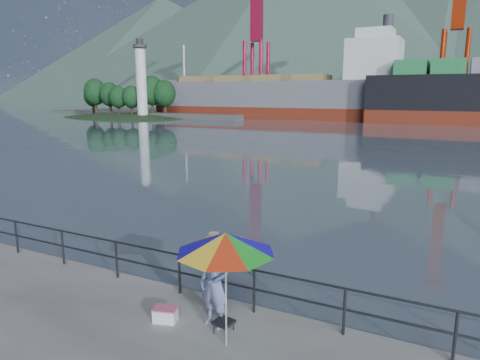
{
  "coord_description": "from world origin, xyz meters",
  "views": [
    {
      "loc": [
        6.7,
        -6.27,
        4.82
      ],
      "look_at": [
        0.46,
        6.0,
        2.0
      ],
      "focal_mm": 32.0,
      "sensor_mm": 36.0,
      "label": 1
    }
  ],
  "objects_px": {
    "cooler_bag": "(165,315)",
    "beach_umbrella": "(226,243)",
    "bulk_carrier": "(291,96)",
    "fisherman": "(215,283)"
  },
  "relations": [
    {
      "from": "beach_umbrella",
      "to": "cooler_bag",
      "type": "xyz_separation_m",
      "value": [
        -1.6,
        0.21,
        -1.96
      ]
    },
    {
      "from": "beach_umbrella",
      "to": "cooler_bag",
      "type": "distance_m",
      "value": 2.54
    },
    {
      "from": "fisherman",
      "to": "beach_umbrella",
      "type": "xyz_separation_m",
      "value": [
        0.57,
        -0.55,
        1.16
      ]
    },
    {
      "from": "cooler_bag",
      "to": "bulk_carrier",
      "type": "relative_size",
      "value": 0.01
    },
    {
      "from": "fisherman",
      "to": "beach_umbrella",
      "type": "distance_m",
      "value": 1.4
    },
    {
      "from": "beach_umbrella",
      "to": "bulk_carrier",
      "type": "bearing_deg",
      "value": 109.44
    },
    {
      "from": "beach_umbrella",
      "to": "bulk_carrier",
      "type": "distance_m",
      "value": 79.09
    },
    {
      "from": "bulk_carrier",
      "to": "cooler_bag",
      "type": "bearing_deg",
      "value": -71.61
    },
    {
      "from": "cooler_bag",
      "to": "beach_umbrella",
      "type": "bearing_deg",
      "value": -24.72
    },
    {
      "from": "beach_umbrella",
      "to": "fisherman",
      "type": "bearing_deg",
      "value": 136.16
    }
  ]
}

